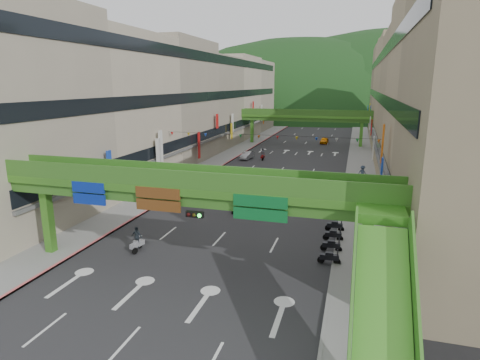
# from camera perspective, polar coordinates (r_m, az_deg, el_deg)

# --- Properties ---
(ground) EXTENTS (320.00, 320.00, 0.00)m
(ground) POSITION_cam_1_polar(r_m,az_deg,el_deg) (22.85, -13.42, -19.04)
(ground) COLOR black
(ground) RESTS_ON ground
(road_slab) EXTENTS (18.00, 140.00, 0.02)m
(road_slab) POSITION_cam_1_polar(r_m,az_deg,el_deg) (68.39, 7.50, 3.19)
(road_slab) COLOR #28282B
(road_slab) RESTS_ON ground
(sidewalk_left) EXTENTS (4.00, 140.00, 0.15)m
(sidewalk_left) POSITION_cam_1_polar(r_m,az_deg,el_deg) (70.83, -1.34, 3.72)
(sidewalk_left) COLOR gray
(sidewalk_left) RESTS_ON ground
(sidewalk_right) EXTENTS (4.00, 140.00, 0.15)m
(sidewalk_right) POSITION_cam_1_polar(r_m,az_deg,el_deg) (67.64, 16.75, 2.67)
(sidewalk_right) COLOR gray
(sidewalk_right) RESTS_ON ground
(curb_left) EXTENTS (0.20, 140.00, 0.18)m
(curb_left) POSITION_cam_1_polar(r_m,az_deg,el_deg) (70.28, 0.14, 3.66)
(curb_left) COLOR #CC5959
(curb_left) RESTS_ON ground
(curb_right) EXTENTS (0.20, 140.00, 0.18)m
(curb_right) POSITION_cam_1_polar(r_m,az_deg,el_deg) (67.64, 15.15, 2.79)
(curb_right) COLOR gray
(curb_right) RESTS_ON ground
(building_row_left) EXTENTS (12.80, 95.00, 19.00)m
(building_row_left) POSITION_cam_1_polar(r_m,az_deg,el_deg) (72.62, -7.48, 11.30)
(building_row_left) COLOR #9E937F
(building_row_left) RESTS_ON ground
(building_row_right) EXTENTS (12.80, 95.00, 19.00)m
(building_row_right) POSITION_cam_1_polar(r_m,az_deg,el_deg) (67.20, 24.17, 10.08)
(building_row_right) COLOR gray
(building_row_right) RESTS_ON ground
(overpass_near) EXTENTS (28.00, 12.27, 7.10)m
(overpass_near) POSITION_cam_1_polar(r_m,az_deg,el_deg) (24.74, -6.08, -2.88)
(overpass_near) COLOR #4C9E2D
(overpass_near) RESTS_ON ground
(overpass_far) EXTENTS (28.00, 2.20, 7.10)m
(overpass_far) POSITION_cam_1_polar(r_m,az_deg,el_deg) (82.44, 9.24, 8.67)
(overpass_far) COLOR #4C9E2D
(overpass_far) RESTS_ON ground
(hill_left) EXTENTS (168.00, 140.00, 112.00)m
(hill_left) POSITION_cam_1_polar(r_m,az_deg,el_deg) (178.72, 8.20, 9.51)
(hill_left) COLOR #1C4419
(hill_left) RESTS_ON ground
(hill_right) EXTENTS (208.00, 176.00, 128.00)m
(hill_right) POSITION_cam_1_polar(r_m,az_deg,el_deg) (197.49, 20.76, 9.16)
(hill_right) COLOR #1C4419
(hill_right) RESTS_ON ground
(bunting_string) EXTENTS (26.00, 0.36, 0.47)m
(bunting_string) POSITION_cam_1_polar(r_m,az_deg,el_deg) (48.02, 4.01, 6.09)
(bunting_string) COLOR black
(bunting_string) RESTS_ON ground
(scooter_rider_near) EXTENTS (0.64, 1.60, 1.90)m
(scooter_rider_near) POSITION_cam_1_polar(r_m,az_deg,el_deg) (38.77, -0.87, -3.40)
(scooter_rider_near) COLOR black
(scooter_rider_near) RESTS_ON ground
(scooter_rider_mid) EXTENTS (0.99, 1.58, 2.14)m
(scooter_rider_mid) POSITION_cam_1_polar(r_m,az_deg,el_deg) (38.05, 2.17, -3.36)
(scooter_rider_mid) COLOR black
(scooter_rider_mid) RESTS_ON ground
(scooter_rider_left) EXTENTS (0.98, 1.59, 1.92)m
(scooter_rider_left) POSITION_cam_1_polar(r_m,az_deg,el_deg) (30.95, -14.46, -8.16)
(scooter_rider_left) COLOR #92939A
(scooter_rider_left) RESTS_ON ground
(scooter_rider_far) EXTENTS (0.85, 1.60, 1.98)m
(scooter_rider_far) POSITION_cam_1_polar(r_m,az_deg,el_deg) (65.42, 3.27, 3.69)
(scooter_rider_far) COLOR maroon
(scooter_rider_far) RESTS_ON ground
(parked_scooter_row) EXTENTS (1.60, 7.15, 1.08)m
(parked_scooter_row) POSITION_cam_1_polar(r_m,az_deg,el_deg) (31.82, 12.98, -8.29)
(parked_scooter_row) COLOR black
(parked_scooter_row) RESTS_ON ground
(car_silver) EXTENTS (1.74, 3.87, 1.23)m
(car_silver) POSITION_cam_1_polar(r_m,az_deg,el_deg) (66.21, 1.02, 3.50)
(car_silver) COLOR #A4A5AD
(car_silver) RESTS_ON ground
(car_yellow) EXTENTS (1.67, 3.83, 1.28)m
(car_yellow) POSITION_cam_1_polar(r_m,az_deg,el_deg) (85.42, 11.90, 5.51)
(car_yellow) COLOR orange
(car_yellow) RESTS_ON ground
(pedestrian_red) EXTENTS (1.01, 0.89, 1.73)m
(pedestrian_red) POSITION_cam_1_polar(r_m,az_deg,el_deg) (27.07, 18.51, -11.88)
(pedestrian_red) COLOR #9F3920
(pedestrian_red) RESTS_ON ground
(pedestrian_dark) EXTENTS (1.10, 0.76, 1.73)m
(pedestrian_dark) POSITION_cam_1_polar(r_m,az_deg,el_deg) (48.45, 17.97, -0.62)
(pedestrian_dark) COLOR black
(pedestrian_dark) RESTS_ON ground
(pedestrian_blue) EXTENTS (1.03, 0.88, 1.86)m
(pedestrian_blue) POSITION_cam_1_polar(r_m,az_deg,el_deg) (53.60, 17.03, 0.85)
(pedestrian_blue) COLOR #2F3D4F
(pedestrian_blue) RESTS_ON ground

